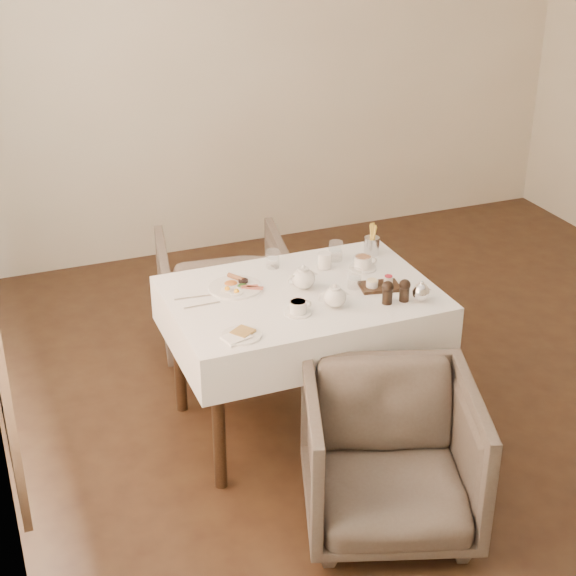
{
  "coord_description": "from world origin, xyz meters",
  "views": [
    {
      "loc": [
        -2.26,
        -3.37,
        2.66
      ],
      "look_at": [
        -0.89,
        0.08,
        0.82
      ],
      "focal_mm": 55.0,
      "sensor_mm": 36.0,
      "label": 1
    }
  ],
  "objects_px": {
    "table": "(301,313)",
    "armchair_far": "(223,293)",
    "armchair_near": "(390,457)",
    "breakfast_plate": "(236,286)",
    "teapot_centre": "(303,277)"
  },
  "relations": [
    {
      "from": "table",
      "to": "armchair_far",
      "type": "relative_size",
      "value": 1.72
    },
    {
      "from": "armchair_near",
      "to": "armchair_far",
      "type": "bearing_deg",
      "value": 114.99
    },
    {
      "from": "table",
      "to": "breakfast_plate",
      "type": "bearing_deg",
      "value": 151.17
    },
    {
      "from": "armchair_near",
      "to": "breakfast_plate",
      "type": "relative_size",
      "value": 2.85
    },
    {
      "from": "armchair_far",
      "to": "teapot_centre",
      "type": "bearing_deg",
      "value": 108.96
    },
    {
      "from": "table",
      "to": "armchair_near",
      "type": "distance_m",
      "value": 0.89
    },
    {
      "from": "armchair_far",
      "to": "breakfast_plate",
      "type": "height_order",
      "value": "breakfast_plate"
    },
    {
      "from": "armchair_far",
      "to": "breakfast_plate",
      "type": "xyz_separation_m",
      "value": [
        -0.17,
        -0.77,
        0.43
      ]
    },
    {
      "from": "table",
      "to": "armchair_far",
      "type": "bearing_deg",
      "value": 96.86
    },
    {
      "from": "armchair_near",
      "to": "breakfast_plate",
      "type": "xyz_separation_m",
      "value": [
        -0.35,
        0.99,
        0.43
      ]
    },
    {
      "from": "teapot_centre",
      "to": "breakfast_plate",
      "type": "bearing_deg",
      "value": 151.53
    },
    {
      "from": "table",
      "to": "teapot_centre",
      "type": "height_order",
      "value": "teapot_centre"
    },
    {
      "from": "breakfast_plate",
      "to": "teapot_centre",
      "type": "bearing_deg",
      "value": -28.29
    },
    {
      "from": "table",
      "to": "breakfast_plate",
      "type": "relative_size",
      "value": 4.91
    },
    {
      "from": "armchair_far",
      "to": "breakfast_plate",
      "type": "bearing_deg",
      "value": 88.2
    }
  ]
}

